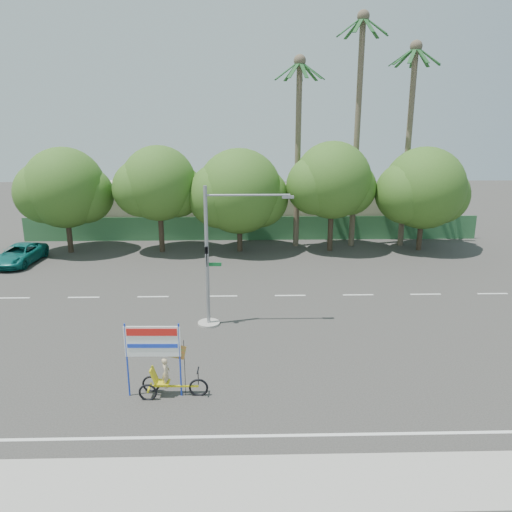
{
  "coord_description": "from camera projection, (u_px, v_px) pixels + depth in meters",
  "views": [
    {
      "loc": [
        -0.71,
        -19.36,
        10.2
      ],
      "look_at": [
        -0.1,
        4.21,
        3.5
      ],
      "focal_mm": 35.0,
      "sensor_mm": 36.0,
      "label": 1
    }
  ],
  "objects": [
    {
      "name": "pickup_truck",
      "position": [
        20.0,
        254.0,
        35.24
      ],
      "size": [
        2.66,
        5.07,
        1.36
      ],
      "primitive_type": "imported",
      "rotation": [
        0.0,
        0.0,
        -0.08
      ],
      "color": "#0E625C",
      "rests_on": "ground"
    },
    {
      "name": "sidewalk_near",
      "position": [
        270.0,
        484.0,
        14.19
      ],
      "size": [
        50.0,
        2.4,
        0.12
      ],
      "primitive_type": "cube",
      "color": "gray",
      "rests_on": "ground"
    },
    {
      "name": "palm_short",
      "position": [
        298.0,
        133.0,
        37.84
      ],
      "size": [
        3.73,
        3.79,
        14.45
      ],
      "color": "#70604C",
      "rests_on": "ground"
    },
    {
      "name": "building_left",
      "position": [
        142.0,
        208.0,
        45.63
      ],
      "size": [
        12.0,
        8.0,
        4.0
      ],
      "primitive_type": "cube",
      "color": "beige",
      "rests_on": "ground"
    },
    {
      "name": "ground",
      "position": [
        261.0,
        361.0,
        21.42
      ],
      "size": [
        120.0,
        120.0,
        0.0
      ],
      "primitive_type": "plane",
      "color": "#33302D",
      "rests_on": "ground"
    },
    {
      "name": "tree_far_right",
      "position": [
        423.0,
        191.0,
        37.78
      ],
      "size": [
        7.38,
        6.2,
        7.94
      ],
      "color": "#473828",
      "rests_on": "ground"
    },
    {
      "name": "tree_left",
      "position": [
        158.0,
        186.0,
        37.17
      ],
      "size": [
        6.66,
        5.6,
        8.07
      ],
      "color": "#473828",
      "rests_on": "ground"
    },
    {
      "name": "tree_far_left",
      "position": [
        64.0,
        190.0,
        37.08
      ],
      "size": [
        7.14,
        6.0,
        7.96
      ],
      "color": "#473828",
      "rests_on": "ground"
    },
    {
      "name": "palm_mid",
      "position": [
        410.0,
        125.0,
        37.9
      ],
      "size": [
        3.73,
        3.79,
        15.45
      ],
      "color": "#70604C",
      "rests_on": "ground"
    },
    {
      "name": "trike_billboard",
      "position": [
        162.0,
        367.0,
        18.47
      ],
      "size": [
        3.03,
        0.7,
        2.97
      ],
      "rotation": [
        0.0,
        0.0,
        -0.03
      ],
      "color": "black",
      "rests_on": "ground"
    },
    {
      "name": "palm_tall",
      "position": [
        358.0,
        111.0,
        37.51
      ],
      "size": [
        3.73,
        3.79,
        17.45
      ],
      "color": "#70604C",
      "rests_on": "ground"
    },
    {
      "name": "tree_right",
      "position": [
        332.0,
        183.0,
        37.45
      ],
      "size": [
        6.9,
        5.8,
        8.36
      ],
      "color": "#473828",
      "rests_on": "ground"
    },
    {
      "name": "fence",
      "position": [
        252.0,
        228.0,
        41.82
      ],
      "size": [
        38.0,
        0.08,
        2.0
      ],
      "primitive_type": "cube",
      "color": "#336B3D",
      "rests_on": "ground"
    },
    {
      "name": "building_right",
      "position": [
        337.0,
        209.0,
        46.13
      ],
      "size": [
        14.0,
        8.0,
        3.6
      ],
      "primitive_type": "cube",
      "color": "beige",
      "rests_on": "ground"
    },
    {
      "name": "tree_center",
      "position": [
        239.0,
        194.0,
        37.48
      ],
      "size": [
        7.62,
        6.4,
        7.85
      ],
      "color": "#473828",
      "rests_on": "ground"
    },
    {
      "name": "traffic_signal",
      "position": [
        213.0,
        269.0,
        24.4
      ],
      "size": [
        4.72,
        1.1,
        7.0
      ],
      "color": "gray",
      "rests_on": "ground"
    }
  ]
}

